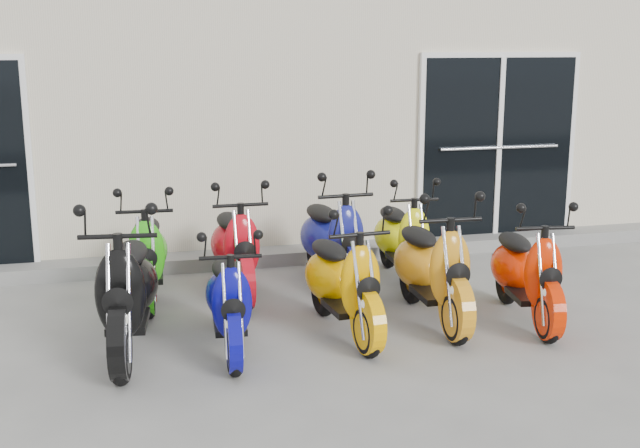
# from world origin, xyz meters

# --- Properties ---
(ground) EXTENTS (80.00, 80.00, 0.00)m
(ground) POSITION_xyz_m (0.00, 0.00, 0.00)
(ground) COLOR gray
(ground) RESTS_ON ground
(building) EXTENTS (14.00, 6.00, 3.20)m
(building) POSITION_xyz_m (0.00, 5.20, 1.60)
(building) COLOR beige
(building) RESTS_ON ground
(front_step) EXTENTS (14.00, 0.40, 0.15)m
(front_step) POSITION_xyz_m (0.00, 2.02, 0.07)
(front_step) COLOR gray
(front_step) RESTS_ON ground
(door_right) EXTENTS (2.02, 0.08, 2.22)m
(door_right) POSITION_xyz_m (2.60, 2.17, 1.26)
(door_right) COLOR black
(door_right) RESTS_ON front_step
(scooter_front_black) EXTENTS (0.86, 1.84, 1.31)m
(scooter_front_black) POSITION_xyz_m (-1.81, -0.32, 0.65)
(scooter_front_black) COLOR black
(scooter_front_black) RESTS_ON ground
(scooter_front_blue) EXTENTS (0.64, 1.50, 1.08)m
(scooter_front_blue) POSITION_xyz_m (-1.03, -0.49, 0.54)
(scooter_front_blue) COLOR #090983
(scooter_front_blue) RESTS_ON ground
(scooter_front_orange_a) EXTENTS (0.72, 1.64, 1.18)m
(scooter_front_orange_a) POSITION_xyz_m (-0.04, -0.34, 0.59)
(scooter_front_orange_a) COLOR #F3A400
(scooter_front_orange_a) RESTS_ON ground
(scooter_front_orange_b) EXTENTS (0.66, 1.70, 1.24)m
(scooter_front_orange_b) POSITION_xyz_m (0.80, -0.23, 0.62)
(scooter_front_orange_b) COLOR orange
(scooter_front_orange_b) RESTS_ON ground
(scooter_front_red) EXTENTS (0.79, 1.63, 1.15)m
(scooter_front_red) POSITION_xyz_m (1.61, -0.43, 0.58)
(scooter_front_red) COLOR red
(scooter_front_red) RESTS_ON ground
(scooter_back_green) EXTENTS (0.67, 1.62, 1.17)m
(scooter_back_green) POSITION_xyz_m (-1.59, 1.01, 0.59)
(scooter_back_green) COLOR #2AAE12
(scooter_back_green) RESTS_ON ground
(scooter_back_red) EXTENTS (0.60, 1.62, 1.20)m
(scooter_back_red) POSITION_xyz_m (-0.75, 0.99, 0.60)
(scooter_back_red) COLOR red
(scooter_back_red) RESTS_ON ground
(scooter_back_blue) EXTENTS (0.71, 1.74, 1.26)m
(scooter_back_blue) POSITION_xyz_m (0.22, 0.95, 0.63)
(scooter_back_blue) COLOR navy
(scooter_back_blue) RESTS_ON ground
(scooter_back_yellow) EXTENTS (0.62, 1.56, 1.14)m
(scooter_back_yellow) POSITION_xyz_m (0.99, 1.03, 0.57)
(scooter_back_yellow) COLOR #F1F30C
(scooter_back_yellow) RESTS_ON ground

